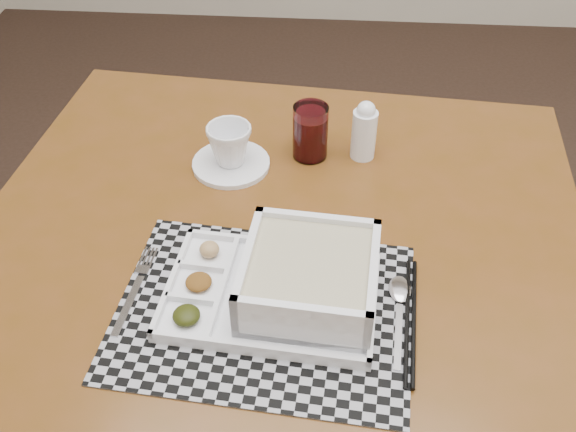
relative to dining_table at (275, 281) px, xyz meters
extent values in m
cube|color=#56350F|center=(0.00, 0.00, 0.06)|extent=(1.14, 1.14, 0.04)
cylinder|color=#56350F|center=(-0.43, 0.51, -0.33)|extent=(0.05, 0.05, 0.75)
cylinder|color=#56350F|center=(0.51, 0.43, -0.33)|extent=(0.05, 0.05, 0.75)
cube|color=#56350F|center=(0.04, 0.45, 0.00)|extent=(0.90, 0.11, 0.08)
cube|color=#56350F|center=(-0.45, 0.04, 0.00)|extent=(0.11, 0.90, 0.08)
cube|color=#56350F|center=(0.45, -0.04, 0.00)|extent=(0.11, 0.90, 0.08)
cube|color=#9999A0|center=(0.00, -0.13, 0.08)|extent=(0.47, 0.38, 0.00)
cube|color=white|center=(0.01, -0.11, 0.09)|extent=(0.34, 0.25, 0.01)
cube|color=white|center=(0.01, -0.01, 0.10)|extent=(0.32, 0.03, 0.01)
cube|color=white|center=(0.00, -0.22, 0.10)|extent=(0.32, 0.03, 0.01)
cube|color=white|center=(-0.15, -0.10, 0.10)|extent=(0.03, 0.22, 0.01)
cube|color=white|center=(0.16, -0.12, 0.10)|extent=(0.03, 0.22, 0.01)
cube|color=white|center=(-0.07, -0.11, 0.10)|extent=(0.03, 0.20, 0.01)
cube|color=white|center=(-0.11, -0.14, 0.10)|extent=(0.08, 0.01, 0.01)
cube|color=white|center=(-0.11, -0.07, 0.10)|extent=(0.08, 0.01, 0.01)
ellipsoid|color=black|center=(-0.11, -0.17, 0.10)|extent=(0.04, 0.04, 0.02)
ellipsoid|color=#4A250C|center=(-0.11, -0.10, 0.10)|extent=(0.04, 0.04, 0.02)
ellipsoid|color=olive|center=(-0.10, -0.03, 0.11)|extent=(0.03, 0.03, 0.02)
cube|color=white|center=(0.06, -0.11, 0.10)|extent=(0.21, 0.21, 0.01)
cube|color=white|center=(0.07, -0.01, 0.13)|extent=(0.20, 0.03, 0.08)
cube|color=white|center=(0.06, -0.20, 0.13)|extent=(0.20, 0.03, 0.08)
cube|color=white|center=(-0.03, -0.10, 0.13)|extent=(0.03, 0.20, 0.08)
cube|color=white|center=(0.16, -0.11, 0.13)|extent=(0.03, 0.20, 0.08)
cube|color=#BAAF8A|center=(0.06, -0.11, 0.13)|extent=(0.19, 0.19, 0.07)
cube|color=silver|center=(-0.21, -0.14, 0.09)|extent=(0.02, 0.12, 0.00)
cube|color=silver|center=(-0.21, -0.07, 0.09)|extent=(0.02, 0.02, 0.00)
cube|color=silver|center=(-0.21, -0.04, 0.09)|extent=(0.01, 0.04, 0.00)
cube|color=silver|center=(-0.21, -0.04, 0.09)|extent=(0.01, 0.04, 0.00)
cube|color=silver|center=(-0.20, -0.04, 0.09)|extent=(0.01, 0.04, 0.00)
cube|color=silver|center=(-0.19, -0.04, 0.09)|extent=(0.01, 0.04, 0.00)
cube|color=silver|center=(0.20, -0.17, 0.09)|extent=(0.02, 0.12, 0.00)
ellipsoid|color=silver|center=(0.20, -0.08, 0.09)|extent=(0.04, 0.06, 0.01)
cylinder|color=black|center=(0.21, -0.14, 0.09)|extent=(0.03, 0.24, 0.01)
cylinder|color=black|center=(0.22, -0.14, 0.09)|extent=(0.03, 0.24, 0.01)
cylinder|color=white|center=(-0.10, 0.22, 0.09)|extent=(0.15, 0.15, 0.01)
imported|color=white|center=(-0.10, 0.22, 0.13)|extent=(0.11, 0.11, 0.08)
cylinder|color=white|center=(0.05, 0.27, 0.14)|extent=(0.07, 0.07, 0.11)
cylinder|color=#3A0408|center=(0.05, 0.27, 0.13)|extent=(0.06, 0.06, 0.09)
cylinder|color=white|center=(0.15, 0.27, 0.13)|extent=(0.05, 0.05, 0.10)
sphere|color=white|center=(0.15, 0.27, 0.19)|extent=(0.04, 0.04, 0.04)
camera|label=1|loc=(0.08, -0.76, 0.84)|focal=40.00mm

